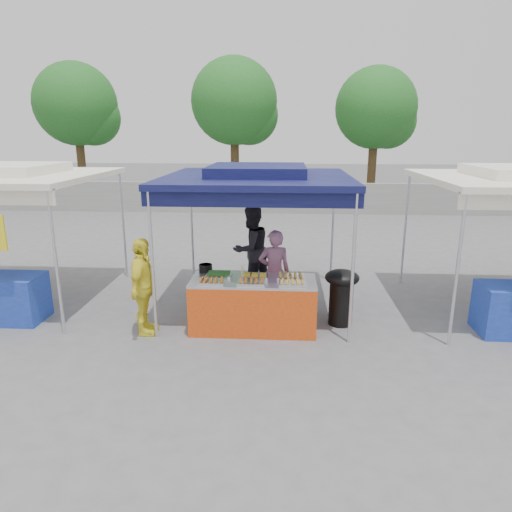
# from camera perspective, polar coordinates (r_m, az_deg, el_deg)

# --- Properties ---
(ground_plane) EXTENTS (80.00, 80.00, 0.00)m
(ground_plane) POSITION_cam_1_polar(r_m,az_deg,el_deg) (7.68, -0.29, -8.77)
(ground_plane) COLOR slate
(back_wall) EXTENTS (40.00, 0.25, 1.20)m
(back_wall) POSITION_cam_1_polar(r_m,az_deg,el_deg) (18.18, 2.09, 7.27)
(back_wall) COLOR gray
(back_wall) RESTS_ON ground_plane
(main_canopy) EXTENTS (3.20, 3.20, 2.57)m
(main_canopy) POSITION_cam_1_polar(r_m,az_deg,el_deg) (8.02, 0.17, 9.84)
(main_canopy) COLOR silver
(main_canopy) RESTS_ON ground_plane
(neighbor_stall_left) EXTENTS (3.20, 3.20, 2.57)m
(neighbor_stall_left) POSITION_cam_1_polar(r_m,az_deg,el_deg) (9.19, -29.33, 3.74)
(neighbor_stall_left) COLOR silver
(neighbor_stall_left) RESTS_ON ground_plane
(tree_0) EXTENTS (3.56, 3.51, 6.03)m
(tree_0) POSITION_cam_1_polar(r_m,az_deg,el_deg) (22.08, -21.15, 16.88)
(tree_0) COLOR #45321A
(tree_0) RESTS_ON ground_plane
(tree_1) EXTENTS (3.61, 3.57, 6.13)m
(tree_1) POSITION_cam_1_polar(r_m,az_deg,el_deg) (20.01, -2.29, 18.31)
(tree_1) COLOR #45321A
(tree_1) RESTS_ON ground_plane
(tree_2) EXTENTS (3.43, 3.35, 5.76)m
(tree_2) POSITION_cam_1_polar(r_m,az_deg,el_deg) (20.63, 15.09, 17.03)
(tree_2) COLOR #45321A
(tree_2) RESTS_ON ground_plane
(vendor_table) EXTENTS (2.00, 0.80, 0.85)m
(vendor_table) POSITION_cam_1_polar(r_m,az_deg,el_deg) (7.42, -0.34, -6.09)
(vendor_table) COLOR #CF4512
(vendor_table) RESTS_ON ground_plane
(food_tray_fl) EXTENTS (0.42, 0.30, 0.07)m
(food_tray_fl) POSITION_cam_1_polar(r_m,az_deg,el_deg) (7.11, -5.59, -3.19)
(food_tray_fl) COLOR silver
(food_tray_fl) RESTS_ON vendor_table
(food_tray_fm) EXTENTS (0.42, 0.30, 0.07)m
(food_tray_fm) POSITION_cam_1_polar(r_m,az_deg,el_deg) (7.04, -0.62, -3.31)
(food_tray_fm) COLOR silver
(food_tray_fm) RESTS_ON vendor_table
(food_tray_fr) EXTENTS (0.42, 0.30, 0.07)m
(food_tray_fr) POSITION_cam_1_polar(r_m,az_deg,el_deg) (7.02, 4.60, -3.41)
(food_tray_fr) COLOR silver
(food_tray_fr) RESTS_ON vendor_table
(food_tray_bl) EXTENTS (0.42, 0.30, 0.07)m
(food_tray_bl) POSITION_cam_1_polar(r_m,az_deg,el_deg) (7.43, -4.70, -2.36)
(food_tray_bl) COLOR silver
(food_tray_bl) RESTS_ON vendor_table
(food_tray_bm) EXTENTS (0.42, 0.30, 0.07)m
(food_tray_bm) POSITION_cam_1_polar(r_m,az_deg,el_deg) (7.34, -0.14, -2.52)
(food_tray_bm) COLOR silver
(food_tray_bm) RESTS_ON vendor_table
(food_tray_br) EXTENTS (0.42, 0.30, 0.07)m
(food_tray_br) POSITION_cam_1_polar(r_m,az_deg,el_deg) (7.34, 4.33, -2.58)
(food_tray_br) COLOR silver
(food_tray_br) RESTS_ON vendor_table
(cooking_pot) EXTENTS (0.22, 0.22, 0.13)m
(cooking_pot) POSITION_cam_1_polar(r_m,az_deg,el_deg) (7.71, -6.32, -1.51)
(cooking_pot) COLOR black
(cooking_pot) RESTS_ON vendor_table
(skewer_cup) EXTENTS (0.07, 0.07, 0.09)m
(skewer_cup) POSITION_cam_1_polar(r_m,az_deg,el_deg) (7.12, -1.74, -3.01)
(skewer_cup) COLOR silver
(skewer_cup) RESTS_ON vendor_table
(wok_burner) EXTENTS (0.57, 0.57, 0.95)m
(wok_burner) POSITION_cam_1_polar(r_m,az_deg,el_deg) (7.69, 10.62, -4.48)
(wok_burner) COLOR black
(wok_burner) RESTS_ON ground_plane
(crate_left) EXTENTS (0.55, 0.38, 0.33)m
(crate_left) POSITION_cam_1_polar(r_m,az_deg,el_deg) (8.04, -3.64, -6.40)
(crate_left) COLOR #152BAE
(crate_left) RESTS_ON ground_plane
(crate_right) EXTENTS (0.45, 0.31, 0.27)m
(crate_right) POSITION_cam_1_polar(r_m,az_deg,el_deg) (8.07, 1.55, -6.49)
(crate_right) COLOR #152BAE
(crate_right) RESTS_ON ground_plane
(crate_stacked) EXTENTS (0.43, 0.30, 0.26)m
(crate_stacked) POSITION_cam_1_polar(r_m,az_deg,el_deg) (7.98, 1.56, -4.74)
(crate_stacked) COLOR #152BAE
(crate_stacked) RESTS_ON crate_right
(vendor_woman) EXTENTS (0.59, 0.43, 1.51)m
(vendor_woman) POSITION_cam_1_polar(r_m,az_deg,el_deg) (7.97, 2.30, -2.03)
(vendor_woman) COLOR #935D82
(vendor_woman) RESTS_ON ground_plane
(helper_man) EXTENTS (1.07, 1.06, 1.74)m
(helper_man) POSITION_cam_1_polar(r_m,az_deg,el_deg) (9.08, -0.61, 0.87)
(helper_man) COLOR black
(helper_man) RESTS_ON ground_plane
(customer_person) EXTENTS (0.40, 0.92, 1.56)m
(customer_person) POSITION_cam_1_polar(r_m,az_deg,el_deg) (7.36, -13.95, -3.78)
(customer_person) COLOR yellow
(customer_person) RESTS_ON ground_plane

